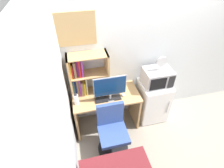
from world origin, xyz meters
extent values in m
cube|color=silver|center=(0.40, 0.02, 1.30)|extent=(6.40, 0.04, 2.60)
cube|color=silver|center=(-1.62, -1.60, 1.30)|extent=(0.04, 4.40, 2.60)
cube|color=tan|center=(-0.98, -0.29, 0.76)|extent=(1.14, 0.58, 0.03)
cube|color=tan|center=(-1.53, -0.29, 0.37)|extent=(0.04, 0.52, 0.74)
cube|color=tan|center=(-0.43, -0.29, 0.37)|extent=(0.04, 0.52, 0.74)
cube|color=tan|center=(-1.52, -0.14, 1.14)|extent=(0.03, 0.28, 0.73)
cube|color=tan|center=(-0.92, -0.14, 1.14)|extent=(0.03, 0.28, 0.73)
cube|color=tan|center=(-1.22, -0.14, 1.50)|extent=(0.63, 0.28, 0.01)
cube|color=tan|center=(-1.22, -0.14, 1.16)|extent=(0.57, 0.28, 0.01)
cube|color=teal|center=(-1.49, -0.11, 0.92)|extent=(0.03, 0.17, 0.29)
cube|color=navy|center=(-1.46, -0.10, 0.94)|extent=(0.03, 0.16, 0.33)
cube|color=brown|center=(-1.42, -0.12, 0.94)|extent=(0.03, 0.21, 0.34)
cube|color=purple|center=(-1.39, -0.12, 0.94)|extent=(0.03, 0.22, 0.34)
cube|color=brown|center=(-1.36, -0.12, 0.91)|extent=(0.04, 0.23, 0.28)
cube|color=gold|center=(-1.32, -0.12, 0.90)|extent=(0.04, 0.21, 0.25)
cube|color=silver|center=(-1.28, -0.12, 0.94)|extent=(0.02, 0.20, 0.33)
cube|color=gold|center=(-1.49, -0.13, 1.31)|extent=(0.02, 0.24, 0.30)
cube|color=#B21E1E|center=(-1.47, -0.12, 1.28)|extent=(0.02, 0.23, 0.23)
cube|color=brown|center=(-1.43, -0.12, 1.30)|extent=(0.04, 0.22, 0.27)
cube|color=purple|center=(-1.39, -0.11, 1.31)|extent=(0.04, 0.16, 0.30)
cube|color=#B21E1E|center=(-1.35, -0.12, 1.31)|extent=(0.03, 0.22, 0.29)
cube|color=purple|center=(-1.32, -0.12, 1.31)|extent=(0.03, 0.21, 0.29)
cylinder|color=#B7B7BC|center=(-0.93, -0.39, 0.78)|extent=(0.17, 0.17, 0.02)
cylinder|color=#B7B7BC|center=(-0.93, -0.39, 0.83)|extent=(0.04, 0.04, 0.09)
cube|color=#B7B7BC|center=(-0.93, -0.39, 1.04)|extent=(0.53, 0.01, 0.35)
cube|color=navy|center=(-0.93, -0.39, 1.04)|extent=(0.51, 0.02, 0.33)
cube|color=black|center=(-0.97, -0.39, 0.78)|extent=(0.43, 0.14, 0.02)
ellipsoid|color=silver|center=(-0.70, -0.36, 0.79)|extent=(0.06, 0.09, 0.04)
cylinder|color=silver|center=(-1.48, -0.37, 0.86)|extent=(0.08, 0.08, 0.18)
cylinder|color=black|center=(-1.48, -0.37, 0.97)|extent=(0.04, 0.04, 0.02)
cube|color=white|center=(-0.06, -0.27, 0.42)|extent=(0.54, 0.49, 0.83)
cube|color=white|center=(-0.06, -0.53, 0.42)|extent=(0.52, 0.01, 0.80)
cylinder|color=#B2B2B7|center=(0.12, -0.54, 0.46)|extent=(0.01, 0.01, 0.29)
cube|color=#ADADB2|center=(-0.06, -0.27, 0.98)|extent=(0.48, 0.37, 0.30)
cube|color=black|center=(-0.13, -0.46, 0.98)|extent=(0.29, 0.01, 0.23)
cube|color=black|center=(0.11, -0.46, 0.98)|extent=(0.11, 0.01, 0.24)
cylinder|color=silver|center=(-0.04, -0.27, 1.14)|extent=(0.11, 0.11, 0.01)
cylinder|color=silver|center=(-0.04, -0.27, 1.18)|extent=(0.02, 0.02, 0.07)
cylinder|color=silver|center=(-0.04, -0.28, 1.30)|extent=(0.18, 0.03, 0.18)
cylinder|color=black|center=(-0.99, -0.85, 0.02)|extent=(0.52, 0.52, 0.04)
cylinder|color=black|center=(-0.99, -0.85, 0.22)|extent=(0.04, 0.04, 0.41)
cube|color=#334C8C|center=(-0.99, -0.85, 0.45)|extent=(0.45, 0.45, 0.07)
cube|color=#334C8C|center=(-0.99, -0.64, 0.69)|extent=(0.43, 0.06, 0.43)
cube|color=tan|center=(-1.36, -0.01, 1.85)|extent=(0.64, 0.02, 0.48)
camera|label=1|loc=(-1.39, -2.44, 2.81)|focal=27.99mm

